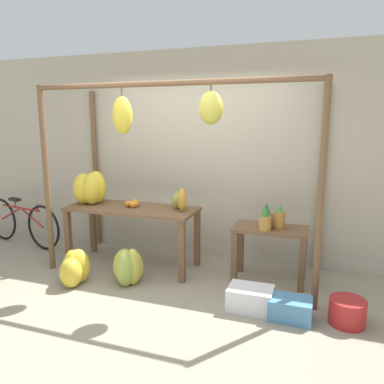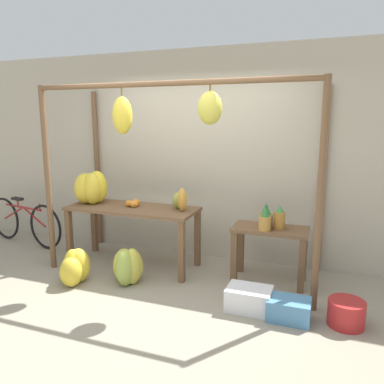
{
  "view_description": "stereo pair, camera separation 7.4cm",
  "coord_description": "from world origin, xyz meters",
  "px_view_note": "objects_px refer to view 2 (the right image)",
  "views": [
    {
      "loc": [
        1.59,
        -3.32,
        1.87
      ],
      "look_at": [
        0.15,
        0.81,
        1.03
      ],
      "focal_mm": 35.0,
      "sensor_mm": 36.0,
      "label": 1
    },
    {
      "loc": [
        1.66,
        -3.3,
        1.87
      ],
      "look_at": [
        0.15,
        0.81,
        1.03
      ],
      "focal_mm": 35.0,
      "sensor_mm": 36.0,
      "label": 2
    }
  ],
  "objects_px": {
    "banana_pile_on_table": "(93,189)",
    "fruit_crate_white": "(249,299)",
    "parked_bicycle": "(24,221)",
    "papaya_pile": "(180,200)",
    "banana_pile_ground_right": "(128,266)",
    "pineapple_cluster": "(269,218)",
    "fruit_crate_purple": "(289,309)",
    "banana_pile_ground_left": "(74,268)",
    "orange_pile": "(134,203)",
    "blue_bucket": "(346,313)"
  },
  "relations": [
    {
      "from": "pineapple_cluster",
      "to": "papaya_pile",
      "type": "xyz_separation_m",
      "value": [
        -1.09,
        0.0,
        0.13
      ]
    },
    {
      "from": "banana_pile_on_table",
      "to": "banana_pile_ground_left",
      "type": "distance_m",
      "value": 1.12
    },
    {
      "from": "fruit_crate_purple",
      "to": "papaya_pile",
      "type": "bearing_deg",
      "value": 151.28
    },
    {
      "from": "fruit_crate_white",
      "to": "blue_bucket",
      "type": "bearing_deg",
      "value": 1.38
    },
    {
      "from": "pineapple_cluster",
      "to": "papaya_pile",
      "type": "height_order",
      "value": "papaya_pile"
    },
    {
      "from": "banana_pile_ground_left",
      "to": "papaya_pile",
      "type": "distance_m",
      "value": 1.48
    },
    {
      "from": "orange_pile",
      "to": "banana_pile_ground_left",
      "type": "bearing_deg",
      "value": -116.5
    },
    {
      "from": "blue_bucket",
      "to": "pineapple_cluster",
      "type": "bearing_deg",
      "value": 140.45
    },
    {
      "from": "banana_pile_ground_left",
      "to": "papaya_pile",
      "type": "bearing_deg",
      "value": 38.37
    },
    {
      "from": "fruit_crate_purple",
      "to": "banana_pile_ground_right",
      "type": "bearing_deg",
      "value": 174.35
    },
    {
      "from": "banana_pile_ground_right",
      "to": "papaya_pile",
      "type": "xyz_separation_m",
      "value": [
        0.41,
        0.6,
        0.7
      ]
    },
    {
      "from": "fruit_crate_white",
      "to": "fruit_crate_purple",
      "type": "xyz_separation_m",
      "value": [
        0.39,
        -0.06,
        -0.01
      ]
    },
    {
      "from": "banana_pile_on_table",
      "to": "banana_pile_ground_right",
      "type": "relative_size",
      "value": 1.15
    },
    {
      "from": "banana_pile_ground_right",
      "to": "banana_pile_ground_left",
      "type": "bearing_deg",
      "value": -161.43
    },
    {
      "from": "banana_pile_ground_right",
      "to": "parked_bicycle",
      "type": "height_order",
      "value": "parked_bicycle"
    },
    {
      "from": "fruit_crate_purple",
      "to": "pineapple_cluster",
      "type": "bearing_deg",
      "value": 113.19
    },
    {
      "from": "pineapple_cluster",
      "to": "blue_bucket",
      "type": "height_order",
      "value": "pineapple_cluster"
    },
    {
      "from": "orange_pile",
      "to": "papaya_pile",
      "type": "distance_m",
      "value": 0.64
    },
    {
      "from": "blue_bucket",
      "to": "parked_bicycle",
      "type": "bearing_deg",
      "value": 169.71
    },
    {
      "from": "banana_pile_ground_left",
      "to": "blue_bucket",
      "type": "distance_m",
      "value": 2.95
    },
    {
      "from": "parked_bicycle",
      "to": "papaya_pile",
      "type": "bearing_deg",
      "value": -2.82
    },
    {
      "from": "fruit_crate_purple",
      "to": "banana_pile_ground_left",
      "type": "bearing_deg",
      "value": -179.54
    },
    {
      "from": "banana_pile_on_table",
      "to": "fruit_crate_white",
      "type": "height_order",
      "value": "banana_pile_on_table"
    },
    {
      "from": "banana_pile_ground_right",
      "to": "fruit_crate_purple",
      "type": "height_order",
      "value": "banana_pile_ground_right"
    },
    {
      "from": "banana_pile_on_table",
      "to": "orange_pile",
      "type": "bearing_deg",
      "value": 0.71
    },
    {
      "from": "orange_pile",
      "to": "parked_bicycle",
      "type": "relative_size",
      "value": 0.12
    },
    {
      "from": "pineapple_cluster",
      "to": "banana_pile_ground_left",
      "type": "relative_size",
      "value": 0.61
    },
    {
      "from": "banana_pile_on_table",
      "to": "fruit_crate_white",
      "type": "distance_m",
      "value": 2.52
    },
    {
      "from": "papaya_pile",
      "to": "banana_pile_ground_left",
      "type": "bearing_deg",
      "value": -141.63
    },
    {
      "from": "pineapple_cluster",
      "to": "fruit_crate_white",
      "type": "distance_m",
      "value": 0.97
    },
    {
      "from": "papaya_pile",
      "to": "fruit_crate_purple",
      "type": "relative_size",
      "value": 0.73
    },
    {
      "from": "banana_pile_ground_left",
      "to": "fruit_crate_purple",
      "type": "xyz_separation_m",
      "value": [
        2.44,
        0.02,
        -0.08
      ]
    },
    {
      "from": "pineapple_cluster",
      "to": "parked_bicycle",
      "type": "bearing_deg",
      "value": 177.93
    },
    {
      "from": "orange_pile",
      "to": "fruit_crate_white",
      "type": "bearing_deg",
      "value": -22.34
    },
    {
      "from": "pineapple_cluster",
      "to": "fruit_crate_purple",
      "type": "relative_size",
      "value": 0.73
    },
    {
      "from": "banana_pile_on_table",
      "to": "parked_bicycle",
      "type": "distance_m",
      "value": 1.54
    },
    {
      "from": "blue_bucket",
      "to": "banana_pile_on_table",
      "type": "bearing_deg",
      "value": 168.37
    },
    {
      "from": "orange_pile",
      "to": "fruit_crate_purple",
      "type": "bearing_deg",
      "value": -19.85
    },
    {
      "from": "banana_pile_ground_right",
      "to": "blue_bucket",
      "type": "height_order",
      "value": "banana_pile_ground_right"
    },
    {
      "from": "banana_pile_on_table",
      "to": "banana_pile_ground_left",
      "type": "xyz_separation_m",
      "value": [
        0.23,
        -0.75,
        -0.79
      ]
    },
    {
      "from": "pineapple_cluster",
      "to": "fruit_crate_white",
      "type": "bearing_deg",
      "value": -94.95
    },
    {
      "from": "banana_pile_ground_right",
      "to": "fruit_crate_white",
      "type": "xyz_separation_m",
      "value": [
        1.44,
        -0.12,
        -0.09
      ]
    },
    {
      "from": "orange_pile",
      "to": "papaya_pile",
      "type": "relative_size",
      "value": 0.64
    },
    {
      "from": "fruit_crate_white",
      "to": "banana_pile_ground_left",
      "type": "bearing_deg",
      "value": -177.78
    },
    {
      "from": "pineapple_cluster",
      "to": "banana_pile_ground_right",
      "type": "distance_m",
      "value": 1.71
    },
    {
      "from": "banana_pile_on_table",
      "to": "orange_pile",
      "type": "xyz_separation_m",
      "value": [
        0.61,
        0.01,
        -0.15
      ]
    },
    {
      "from": "banana_pile_on_table",
      "to": "banana_pile_ground_right",
      "type": "xyz_separation_m",
      "value": [
        0.83,
        -0.55,
        -0.77
      ]
    },
    {
      "from": "parked_bicycle",
      "to": "fruit_crate_purple",
      "type": "bearing_deg",
      "value": -12.63
    },
    {
      "from": "papaya_pile",
      "to": "fruit_crate_purple",
      "type": "bearing_deg",
      "value": -28.72
    },
    {
      "from": "orange_pile",
      "to": "pineapple_cluster",
      "type": "height_order",
      "value": "pineapple_cluster"
    }
  ]
}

